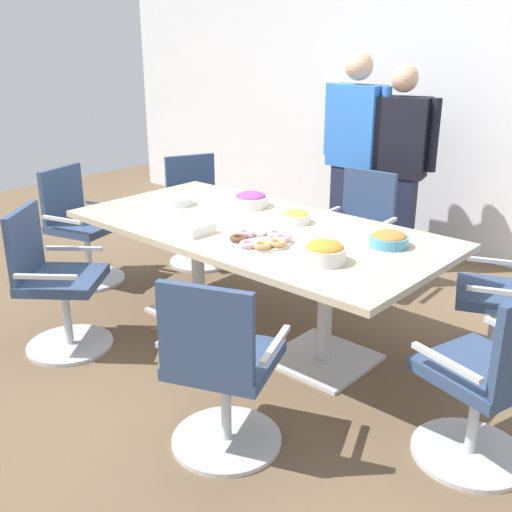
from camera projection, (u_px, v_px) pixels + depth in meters
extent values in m
cube|color=brown|center=(256.00, 334.00, 4.10)|extent=(10.00, 10.00, 0.01)
cube|color=white|center=(440.00, 93.00, 5.30)|extent=(8.00, 0.10, 2.80)
cube|color=#CCB793|center=(256.00, 229.00, 3.85)|extent=(2.40, 1.20, 0.04)
cube|color=silver|center=(199.00, 308.00, 4.44)|extent=(0.56, 0.56, 0.02)
cylinder|color=silver|center=(198.00, 262.00, 4.32)|extent=(0.09, 0.09, 0.69)
cube|color=silver|center=(323.00, 359.00, 3.75)|extent=(0.56, 0.56, 0.02)
cylinder|color=silver|center=(325.00, 306.00, 3.63)|extent=(0.09, 0.09, 0.69)
cylinder|color=silver|center=(70.00, 345.00, 3.92)|extent=(0.76, 0.76, 0.02)
cylinder|color=silver|center=(67.00, 314.00, 3.85)|extent=(0.05, 0.05, 0.41)
cube|color=#33476B|center=(63.00, 280.00, 3.77)|extent=(0.65, 0.65, 0.06)
cube|color=#33476B|center=(24.00, 242.00, 3.70)|extent=(0.30, 0.37, 0.42)
cube|color=silver|center=(74.00, 248.00, 3.96)|extent=(0.31, 0.25, 0.02)
cube|color=silver|center=(45.00, 277.00, 3.50)|extent=(0.31, 0.25, 0.02)
cylinder|color=silver|center=(227.00, 439.00, 3.01)|extent=(0.70, 0.70, 0.02)
cylinder|color=silver|center=(226.00, 402.00, 2.93)|extent=(0.05, 0.05, 0.41)
cube|color=#33476B|center=(225.00, 359.00, 2.85)|extent=(0.60, 0.60, 0.06)
cube|color=#33476B|center=(205.00, 333.00, 2.58)|extent=(0.42, 0.20, 0.42)
cube|color=silver|center=(177.00, 328.00, 2.89)|extent=(0.17, 0.35, 0.02)
cube|color=silver|center=(275.00, 345.00, 2.73)|extent=(0.17, 0.35, 0.02)
cylinder|color=silver|center=(469.00, 453.00, 2.91)|extent=(0.67, 0.67, 0.02)
cylinder|color=silver|center=(474.00, 415.00, 2.84)|extent=(0.05, 0.05, 0.41)
cube|color=#33476B|center=(480.00, 371.00, 2.76)|extent=(0.57, 0.57, 0.06)
cube|color=silver|center=(446.00, 362.00, 2.59)|extent=(0.36, 0.13, 0.02)
cylinder|color=silver|center=(488.00, 363.00, 3.71)|extent=(0.71, 0.71, 0.02)
cylinder|color=silver|center=(493.00, 331.00, 3.63)|extent=(0.05, 0.05, 0.41)
cube|color=#33476B|center=(498.00, 295.00, 3.55)|extent=(0.60, 0.60, 0.06)
cube|color=silver|center=(502.00, 292.00, 3.29)|extent=(0.35, 0.17, 0.02)
cube|color=silver|center=(499.00, 262.00, 3.73)|extent=(0.35, 0.17, 0.02)
cylinder|color=silver|center=(350.00, 288.00, 4.79)|extent=(0.57, 0.57, 0.02)
cylinder|color=silver|center=(352.00, 262.00, 4.72)|extent=(0.05, 0.05, 0.41)
cube|color=#33476B|center=(354.00, 234.00, 4.64)|extent=(0.48, 0.48, 0.06)
cube|color=#33476B|center=(369.00, 197.00, 4.71)|extent=(0.44, 0.06, 0.42)
cube|color=silver|center=(384.00, 224.00, 4.46)|extent=(0.05, 0.37, 0.02)
cube|color=silver|center=(327.00, 213.00, 4.74)|extent=(0.05, 0.37, 0.02)
cylinder|color=silver|center=(201.00, 261.00, 5.36)|extent=(0.71, 0.71, 0.02)
cylinder|color=silver|center=(200.00, 238.00, 5.28)|extent=(0.05, 0.05, 0.41)
cube|color=#33476B|center=(199.00, 212.00, 5.20)|extent=(0.61, 0.61, 0.06)
cube|color=#33476B|center=(190.00, 179.00, 5.30)|extent=(0.21, 0.42, 0.42)
cube|color=silver|center=(226.00, 195.00, 5.26)|extent=(0.35, 0.18, 0.02)
cube|color=silver|center=(171.00, 201.00, 5.07)|extent=(0.35, 0.18, 0.02)
cylinder|color=silver|center=(91.00, 279.00, 4.97)|extent=(0.67, 0.67, 0.02)
cylinder|color=silver|center=(88.00, 254.00, 4.89)|extent=(0.05, 0.05, 0.41)
cube|color=#33476B|center=(86.00, 226.00, 4.81)|extent=(0.57, 0.57, 0.06)
cube|color=#33476B|center=(62.00, 194.00, 4.82)|extent=(0.16, 0.43, 0.42)
cube|color=silver|center=(105.00, 204.00, 4.98)|extent=(0.36, 0.13, 0.02)
cube|color=silver|center=(62.00, 220.00, 4.57)|extent=(0.36, 0.13, 0.02)
cube|color=#232842|center=(351.00, 214.00, 5.29)|extent=(0.32, 0.20, 0.84)
cube|color=blue|center=(356.00, 126.00, 5.03)|extent=(0.44, 0.23, 0.66)
sphere|color=#DBAD89|center=(359.00, 66.00, 4.87)|extent=(0.23, 0.23, 0.23)
cylinder|color=blue|center=(385.00, 125.00, 4.86)|extent=(0.08, 0.08, 0.60)
cylinder|color=blue|center=(329.00, 119.00, 5.19)|extent=(0.08, 0.08, 0.60)
cube|color=#232842|center=(393.00, 223.00, 5.12)|extent=(0.36, 0.27, 0.80)
cube|color=black|center=(400.00, 137.00, 4.88)|extent=(0.48, 0.32, 0.63)
sphere|color=#DBAD89|center=(404.00, 78.00, 4.72)|extent=(0.22, 0.22, 0.22)
cylinder|color=black|center=(434.00, 136.00, 4.75)|extent=(0.10, 0.10, 0.57)
cylinder|color=black|center=(368.00, 131.00, 4.98)|extent=(0.10, 0.10, 0.57)
cylinder|color=#4C9EC6|center=(389.00, 241.00, 3.47)|extent=(0.22, 0.22, 0.06)
ellipsoid|color=#AD702D|center=(389.00, 236.00, 3.46)|extent=(0.19, 0.19, 0.05)
cylinder|color=white|center=(251.00, 202.00, 4.26)|extent=(0.24, 0.24, 0.07)
ellipsoid|color=#9E3D8E|center=(251.00, 196.00, 4.25)|extent=(0.21, 0.21, 0.07)
cylinder|color=white|center=(324.00, 255.00, 3.23)|extent=(0.23, 0.23, 0.08)
ellipsoid|color=orange|center=(325.00, 247.00, 3.21)|extent=(0.20, 0.20, 0.07)
cylinder|color=white|center=(296.00, 218.00, 3.90)|extent=(0.18, 0.18, 0.06)
ellipsoid|color=yellow|center=(296.00, 214.00, 3.89)|extent=(0.16, 0.16, 0.05)
cylinder|color=white|center=(261.00, 242.00, 3.54)|extent=(0.35, 0.35, 0.01)
torus|color=tan|center=(277.00, 243.00, 3.45)|extent=(0.11, 0.11, 0.03)
torus|color=pink|center=(283.00, 238.00, 3.53)|extent=(0.11, 0.11, 0.03)
torus|color=pink|center=(276.00, 233.00, 3.61)|extent=(0.11, 0.11, 0.03)
torus|color=white|center=(259.00, 231.00, 3.65)|extent=(0.11, 0.11, 0.03)
torus|color=pink|center=(246.00, 233.00, 3.62)|extent=(0.11, 0.11, 0.03)
torus|color=brown|center=(239.00, 238.00, 3.53)|extent=(0.11, 0.11, 0.03)
torus|color=pink|center=(249.00, 244.00, 3.43)|extent=(0.11, 0.11, 0.03)
torus|color=tan|center=(262.00, 245.00, 3.41)|extent=(0.11, 0.11, 0.03)
cylinder|color=white|center=(180.00, 205.00, 4.31)|extent=(0.19, 0.19, 0.01)
cylinder|color=silver|center=(180.00, 204.00, 4.31)|extent=(0.19, 0.19, 0.01)
cylinder|color=white|center=(180.00, 203.00, 4.31)|extent=(0.19, 0.19, 0.01)
cylinder|color=silver|center=(180.00, 202.00, 4.31)|extent=(0.19, 0.19, 0.01)
cylinder|color=white|center=(180.00, 201.00, 4.30)|extent=(0.19, 0.19, 0.01)
cylinder|color=silver|center=(179.00, 200.00, 4.30)|extent=(0.19, 0.19, 0.01)
cylinder|color=white|center=(179.00, 200.00, 4.30)|extent=(0.19, 0.19, 0.01)
cylinder|color=silver|center=(179.00, 199.00, 4.30)|extent=(0.19, 0.19, 0.01)
cylinder|color=white|center=(179.00, 198.00, 4.30)|extent=(0.19, 0.19, 0.01)
cube|color=white|center=(193.00, 228.00, 3.70)|extent=(0.19, 0.19, 0.06)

